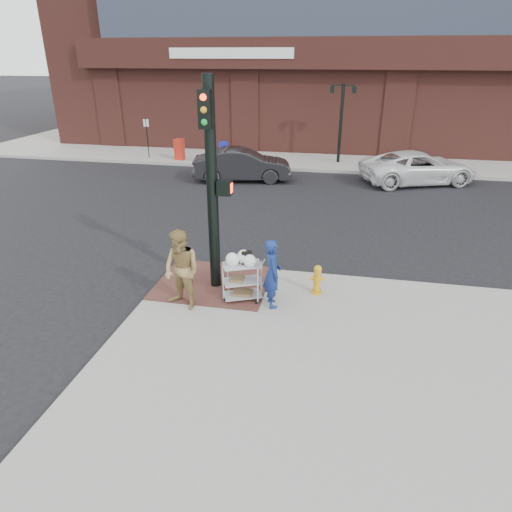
% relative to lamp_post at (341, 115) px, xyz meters
% --- Properties ---
extents(ground, '(220.00, 220.00, 0.00)m').
position_rel_lamp_post_xyz_m(ground, '(-2.00, -16.00, -2.62)').
color(ground, black).
rests_on(ground, ground).
extents(sidewalk_far, '(65.00, 36.00, 0.15)m').
position_rel_lamp_post_xyz_m(sidewalk_far, '(10.50, 16.00, -2.54)').
color(sidewalk_far, gray).
rests_on(sidewalk_far, ground).
extents(brick_curb_ramp, '(2.80, 2.40, 0.01)m').
position_rel_lamp_post_xyz_m(brick_curb_ramp, '(-2.60, -15.10, -2.46)').
color(brick_curb_ramp, brown).
rests_on(brick_curb_ramp, sidewalk_near).
extents(lamp_post, '(1.32, 0.22, 4.00)m').
position_rel_lamp_post_xyz_m(lamp_post, '(0.00, 0.00, 0.00)').
color(lamp_post, black).
rests_on(lamp_post, sidewalk_far).
extents(parking_sign, '(0.05, 0.05, 2.20)m').
position_rel_lamp_post_xyz_m(parking_sign, '(-10.50, -1.00, -1.37)').
color(parking_sign, black).
rests_on(parking_sign, sidewalk_far).
extents(traffic_signal_pole, '(0.61, 0.51, 5.00)m').
position_rel_lamp_post_xyz_m(traffic_signal_pole, '(-2.48, -15.23, 0.21)').
color(traffic_signal_pole, black).
rests_on(traffic_signal_pole, sidewalk_near).
extents(woman_blue, '(0.58, 0.70, 1.64)m').
position_rel_lamp_post_xyz_m(woman_blue, '(-0.94, -15.90, -1.65)').
color(woman_blue, navy).
rests_on(woman_blue, sidewalk_near).
extents(pedestrian_tan, '(1.12, 1.02, 1.87)m').
position_rel_lamp_post_xyz_m(pedestrian_tan, '(-2.93, -16.38, -1.53)').
color(pedestrian_tan, olive).
rests_on(pedestrian_tan, sidewalk_near).
extents(sedan_dark, '(4.77, 2.46, 1.50)m').
position_rel_lamp_post_xyz_m(sedan_dark, '(-4.32, -4.36, -1.87)').
color(sedan_dark, black).
rests_on(sedan_dark, ground).
extents(minivan_white, '(5.74, 4.11, 1.45)m').
position_rel_lamp_post_xyz_m(minivan_white, '(3.73, -3.19, -1.89)').
color(minivan_white, silver).
rests_on(minivan_white, ground).
extents(utility_cart, '(1.00, 0.80, 1.22)m').
position_rel_lamp_post_xyz_m(utility_cart, '(-1.68, -15.75, -1.91)').
color(utility_cart, '#A7A8AD').
rests_on(utility_cart, sidewalk_near).
extents(fire_hydrant, '(0.35, 0.25, 0.75)m').
position_rel_lamp_post_xyz_m(fire_hydrant, '(0.04, -15.13, -2.08)').
color(fire_hydrant, orange).
rests_on(fire_hydrant, sidewalk_near).
extents(newsbox_red, '(0.51, 0.47, 1.12)m').
position_rel_lamp_post_xyz_m(newsbox_red, '(-8.62, -1.13, -1.91)').
color(newsbox_red, red).
rests_on(newsbox_red, sidewalk_far).
extents(newsbox_blue, '(0.48, 0.44, 1.06)m').
position_rel_lamp_post_xyz_m(newsbox_blue, '(-6.09, -1.13, -1.94)').
color(newsbox_blue, '#1822A1').
rests_on(newsbox_blue, sidewalk_far).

